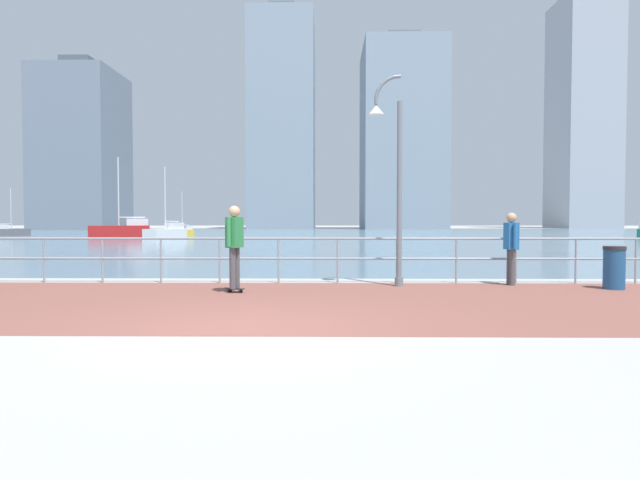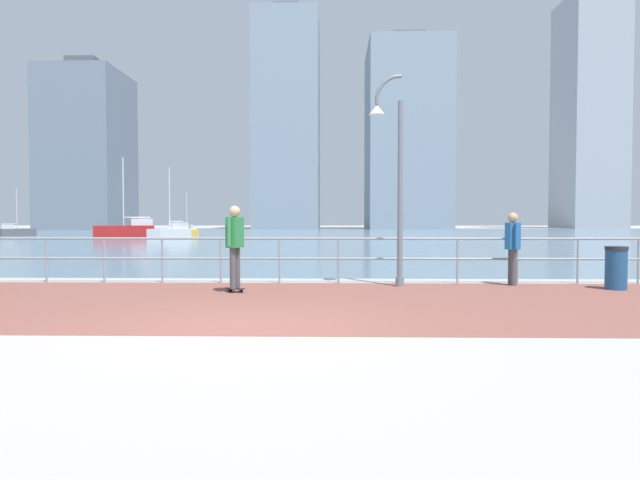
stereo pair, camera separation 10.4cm
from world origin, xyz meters
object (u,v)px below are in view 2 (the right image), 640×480
at_px(sailboat_ivory, 126,230).
at_px(skateboarder, 235,240).
at_px(trash_bin, 616,268).
at_px(sailboat_red, 171,233).
at_px(sailboat_yellow, 187,232).
at_px(bystander, 513,243).
at_px(lamppost, 393,170).
at_px(sailboat_blue, 16,231).

bearing_deg(sailboat_ivory, skateboarder, -66.04).
relative_size(trash_bin, sailboat_ivory, 0.14).
distance_m(trash_bin, sailboat_ivory, 42.03).
height_order(skateboarder, sailboat_red, sailboat_red).
distance_m(skateboarder, sailboat_ivory, 38.66).
relative_size(sailboat_red, sailboat_yellow, 1.32).
bearing_deg(sailboat_red, trash_bin, -58.20).
bearing_deg(sailboat_yellow, bystander, -65.27).
bearing_deg(lamppost, bystander, 5.77).
xyz_separation_m(trash_bin, sailboat_red, (-18.46, 29.77, 0.06)).
bearing_deg(trash_bin, bystander, 159.77).
height_order(bystander, sailboat_yellow, sailboat_yellow).
xyz_separation_m(skateboarder, trash_bin, (8.09, 0.67, -0.61)).
height_order(bystander, sailboat_red, sailboat_red).
distance_m(sailboat_ivory, sailboat_yellow, 6.19).
bearing_deg(sailboat_blue, sailboat_ivory, -21.84).
bearing_deg(sailboat_yellow, sailboat_blue, 178.91).
bearing_deg(lamppost, sailboat_red, 115.08).
relative_size(sailboat_red, sailboat_blue, 1.23).
relative_size(lamppost, sailboat_ivory, 0.69).
bearing_deg(sailboat_ivory, sailboat_red, -42.52).
distance_m(trash_bin, sailboat_blue, 53.74).
bearing_deg(sailboat_blue, sailboat_yellow, -1.09).
bearing_deg(trash_bin, sailboat_ivory, 124.47).
bearing_deg(sailboat_red, skateboarder, -71.18).
height_order(trash_bin, sailboat_ivory, sailboat_ivory).
height_order(lamppost, skateboarder, lamppost).
distance_m(lamppost, sailboat_ivory, 39.20).
bearing_deg(skateboarder, bystander, 12.87).
height_order(sailboat_yellow, sailboat_blue, sailboat_blue).
distance_m(bystander, sailboat_yellow, 42.52).
distance_m(trash_bin, sailboat_red, 35.03).
relative_size(skateboarder, trash_bin, 1.92).
distance_m(skateboarder, sailboat_blue, 49.20).
xyz_separation_m(skateboarder, sailboat_blue, (-28.18, 40.32, -0.65)).
bearing_deg(sailboat_red, sailboat_yellow, 97.71).
height_order(lamppost, trash_bin, lamppost).
xyz_separation_m(lamppost, sailboat_ivory, (-19.05, 34.21, -1.96)).
bearing_deg(sailboat_red, bystander, -60.42).
xyz_separation_m(lamppost, trash_bin, (4.74, -0.45, -2.15)).
height_order(trash_bin, sailboat_red, sailboat_red).
relative_size(bystander, sailboat_yellow, 0.40).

